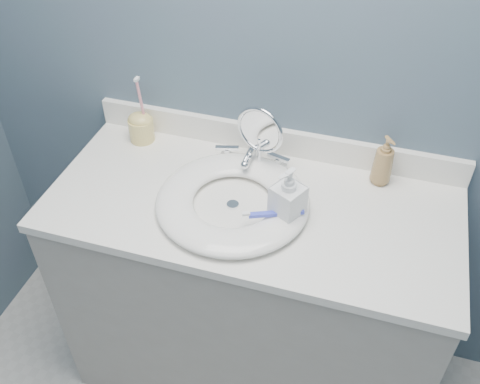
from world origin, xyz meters
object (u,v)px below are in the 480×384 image
at_px(soap_bottle_amber, 384,161).
at_px(toothbrush_holder, 141,126).
at_px(soap_bottle_clear, 288,196).
at_px(makeup_mirror, 260,138).

bearing_deg(soap_bottle_amber, toothbrush_holder, 142.19).
relative_size(soap_bottle_amber, soap_bottle_clear, 0.91).
relative_size(soap_bottle_amber, toothbrush_holder, 0.69).
xyz_separation_m(soap_bottle_amber, soap_bottle_clear, (-0.24, -0.25, 0.01)).
distance_m(soap_bottle_amber, soap_bottle_clear, 0.34).
bearing_deg(soap_bottle_amber, soap_bottle_clear, -172.19).
distance_m(soap_bottle_clear, toothbrush_holder, 0.61).
height_order(soap_bottle_amber, toothbrush_holder, toothbrush_holder).
bearing_deg(makeup_mirror, soap_bottle_clear, -39.67).
bearing_deg(soap_bottle_clear, toothbrush_holder, -175.70).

